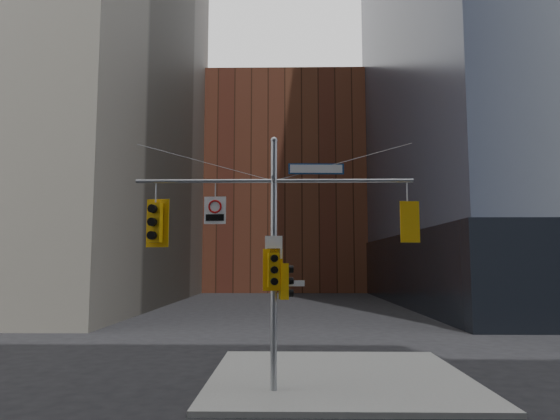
{
  "coord_description": "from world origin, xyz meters",
  "views": [
    {
      "loc": [
        0.41,
        -12.2,
        3.66
      ],
      "look_at": [
        0.18,
        2.0,
        5.16
      ],
      "focal_mm": 32.0,
      "sensor_mm": 36.0,
      "label": 1
    }
  ],
  "objects_px": {
    "traffic_light_pole_side": "(285,281)",
    "regulatory_sign_arm": "(215,209)",
    "signal_assembly": "(274,236)",
    "traffic_light_west_arm": "(155,223)",
    "traffic_light_pole_front": "(273,270)",
    "traffic_light_east_arm": "(408,222)",
    "street_sign_blade": "(316,169)"
  },
  "relations": [
    {
      "from": "signal_assembly",
      "to": "traffic_light_pole_front",
      "type": "relative_size",
      "value": 6.83
    },
    {
      "from": "traffic_light_east_arm",
      "to": "traffic_light_pole_front",
      "type": "height_order",
      "value": "traffic_light_east_arm"
    },
    {
      "from": "traffic_light_west_arm",
      "to": "regulatory_sign_arm",
      "type": "relative_size",
      "value": 1.78
    },
    {
      "from": "regulatory_sign_arm",
      "to": "street_sign_blade",
      "type": "bearing_deg",
      "value": 4.77
    },
    {
      "from": "street_sign_blade",
      "to": "regulatory_sign_arm",
      "type": "distance_m",
      "value": 3.14
    },
    {
      "from": "traffic_light_pole_side",
      "to": "street_sign_blade",
      "type": "relative_size",
      "value": 0.63
    },
    {
      "from": "traffic_light_pole_front",
      "to": "street_sign_blade",
      "type": "height_order",
      "value": "street_sign_blade"
    },
    {
      "from": "traffic_light_west_arm",
      "to": "traffic_light_pole_front",
      "type": "relative_size",
      "value": 1.2
    },
    {
      "from": "signal_assembly",
      "to": "regulatory_sign_arm",
      "type": "distance_m",
      "value": 1.85
    },
    {
      "from": "traffic_light_pole_front",
      "to": "traffic_light_pole_side",
      "type": "bearing_deg",
      "value": 32.09
    },
    {
      "from": "traffic_light_pole_side",
      "to": "regulatory_sign_arm",
      "type": "distance_m",
      "value": 2.87
    },
    {
      "from": "traffic_light_east_arm",
      "to": "traffic_light_west_arm",
      "type": "bearing_deg",
      "value": -7.16
    },
    {
      "from": "signal_assembly",
      "to": "traffic_light_west_arm",
      "type": "distance_m",
      "value": 3.43
    },
    {
      "from": "traffic_light_east_arm",
      "to": "regulatory_sign_arm",
      "type": "bearing_deg",
      "value": -6.84
    },
    {
      "from": "traffic_light_east_arm",
      "to": "traffic_light_pole_side",
      "type": "xyz_separation_m",
      "value": [
        -3.5,
        0.01,
        -1.67
      ]
    },
    {
      "from": "street_sign_blade",
      "to": "regulatory_sign_arm",
      "type": "bearing_deg",
      "value": 178.3
    },
    {
      "from": "signal_assembly",
      "to": "regulatory_sign_arm",
      "type": "relative_size",
      "value": 10.13
    },
    {
      "from": "traffic_light_west_arm",
      "to": "traffic_light_pole_side",
      "type": "xyz_separation_m",
      "value": [
        3.73,
        0.0,
        -1.67
      ]
    },
    {
      "from": "traffic_light_east_arm",
      "to": "street_sign_blade",
      "type": "bearing_deg",
      "value": -7.09
    },
    {
      "from": "traffic_light_west_arm",
      "to": "traffic_light_pole_side",
      "type": "bearing_deg",
      "value": 7.05
    },
    {
      "from": "traffic_light_west_arm",
      "to": "traffic_light_pole_front",
      "type": "bearing_deg",
      "value": 2.32
    },
    {
      "from": "signal_assembly",
      "to": "traffic_light_east_arm",
      "type": "bearing_deg",
      "value": 0.02
    },
    {
      "from": "traffic_light_pole_side",
      "to": "regulatory_sign_arm",
      "type": "xyz_separation_m",
      "value": [
        -2.01,
        -0.04,
        2.04
      ]
    },
    {
      "from": "traffic_light_east_arm",
      "to": "regulatory_sign_arm",
      "type": "height_order",
      "value": "regulatory_sign_arm"
    },
    {
      "from": "traffic_light_west_arm",
      "to": "traffic_light_pole_front",
      "type": "distance_m",
      "value": 3.68
    },
    {
      "from": "traffic_light_pole_front",
      "to": "street_sign_blade",
      "type": "xyz_separation_m",
      "value": [
        1.22,
        0.27,
        2.89
      ]
    },
    {
      "from": "street_sign_blade",
      "to": "regulatory_sign_arm",
      "type": "relative_size",
      "value": 2.04
    },
    {
      "from": "traffic_light_pole_front",
      "to": "regulatory_sign_arm",
      "type": "bearing_deg",
      "value": 162.54
    },
    {
      "from": "traffic_light_pole_front",
      "to": "street_sign_blade",
      "type": "bearing_deg",
      "value": 3.33
    },
    {
      "from": "traffic_light_west_arm",
      "to": "signal_assembly",
      "type": "bearing_deg",
      "value": 6.8
    },
    {
      "from": "traffic_light_pole_front",
      "to": "traffic_light_west_arm",
      "type": "bearing_deg",
      "value": 166.15
    },
    {
      "from": "signal_assembly",
      "to": "traffic_light_pole_front",
      "type": "height_order",
      "value": "signal_assembly"
    }
  ]
}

